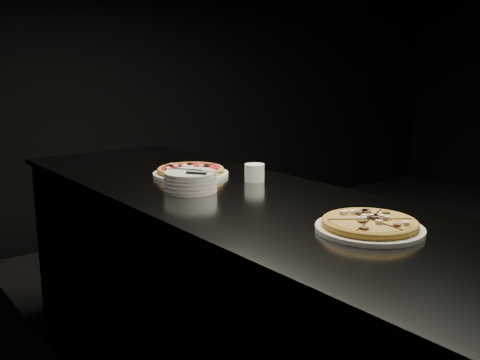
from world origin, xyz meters
TOP-DOWN VIEW (x-y plane):
  - wall_left at (-2.50, 0.00)m, footprint 0.02×5.00m
  - wall_back at (0.00, 2.50)m, footprint 5.00×0.02m
  - counter at (-2.13, 0.00)m, footprint 0.74×2.44m
  - pizza_mushroom at (-2.11, -0.52)m, footprint 0.34×0.34m
  - pizza_tomato at (-2.09, 0.40)m, footprint 0.31×0.31m
  - plate_stack at (-2.23, 0.18)m, footprint 0.19×0.19m
  - cutlery at (-2.22, 0.17)m, footprint 0.09×0.19m
  - ramekin at (-1.95, 0.16)m, footprint 0.08×0.08m

SIDE VIEW (x-z plane):
  - counter at x=-2.13m, z-range 0.00..0.92m
  - pizza_mushroom at x=-2.11m, z-range 0.92..0.96m
  - pizza_tomato at x=-2.09m, z-range 0.92..0.96m
  - plate_stack at x=-2.23m, z-range 0.92..0.99m
  - ramekin at x=-1.95m, z-range 0.92..0.99m
  - cutlery at x=-2.22m, z-range 0.99..1.00m
  - wall_left at x=-2.50m, z-range 0.00..2.80m
  - wall_back at x=0.00m, z-range 0.00..2.80m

